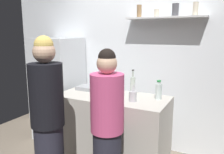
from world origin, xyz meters
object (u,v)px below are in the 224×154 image
(refrigerator, at_px, (59,89))
(wine_bottle_pale_glass, at_px, (133,84))
(wine_bottle_green_glass, at_px, (108,92))
(utensil_holder, at_px, (133,96))
(baking_pan, at_px, (90,88))
(person_pink_top, at_px, (107,128))
(person_blonde, at_px, (48,121))
(water_bottle_plastic, at_px, (159,91))

(refrigerator, xyz_separation_m, wine_bottle_pale_glass, (1.35, -0.08, 0.23))
(wine_bottle_green_glass, bearing_deg, refrigerator, 154.50)
(utensil_holder, xyz_separation_m, wine_bottle_green_glass, (-0.25, -0.16, 0.06))
(baking_pan, distance_m, wine_bottle_pale_glass, 0.64)
(refrigerator, xyz_separation_m, baking_pan, (0.73, -0.19, 0.13))
(refrigerator, relative_size, baking_pan, 4.88)
(refrigerator, bearing_deg, person_pink_top, -33.66)
(baking_pan, relative_size, person_blonde, 0.20)
(refrigerator, relative_size, wine_bottle_pale_glass, 5.15)
(water_bottle_plastic, height_order, person_pink_top, person_pink_top)
(utensil_holder, relative_size, wine_bottle_green_glass, 0.66)
(wine_bottle_pale_glass, bearing_deg, utensil_holder, -67.91)
(person_pink_top, bearing_deg, refrigerator, -65.76)
(refrigerator, height_order, wine_bottle_pale_glass, refrigerator)
(wine_bottle_green_glass, height_order, person_pink_top, person_pink_top)
(wine_bottle_green_glass, height_order, wine_bottle_pale_glass, wine_bottle_green_glass)
(baking_pan, relative_size, wine_bottle_pale_glass, 1.06)
(wine_bottle_pale_glass, bearing_deg, wine_bottle_green_glass, -101.47)
(wine_bottle_green_glass, xyz_separation_m, wine_bottle_pale_glass, (0.10, 0.51, -0.00))
(person_pink_top, xyz_separation_m, person_blonde, (-0.55, -0.27, 0.07))
(person_blonde, bearing_deg, refrigerator, -40.46)
(baking_pan, relative_size, person_pink_top, 0.21)
(baking_pan, xyz_separation_m, wine_bottle_pale_glass, (0.62, 0.11, 0.10))
(person_blonde, bearing_deg, person_pink_top, -140.48)
(refrigerator, height_order, person_pink_top, refrigerator)
(person_blonde, bearing_deg, wine_bottle_green_glass, -107.16)
(wine_bottle_pale_glass, height_order, water_bottle_plastic, wine_bottle_pale_glass)
(person_pink_top, height_order, person_blonde, person_blonde)
(baking_pan, bearing_deg, person_pink_top, -47.66)
(water_bottle_plastic, bearing_deg, utensil_holder, -137.68)
(utensil_holder, bearing_deg, person_pink_top, -97.91)
(person_blonde, bearing_deg, utensil_holder, -114.82)
(baking_pan, height_order, wine_bottle_green_glass, wine_bottle_green_glass)
(utensil_holder, xyz_separation_m, wine_bottle_pale_glass, (-0.14, 0.36, 0.06))
(wine_bottle_pale_glass, distance_m, person_blonde, 1.25)
(baking_pan, height_order, person_blonde, person_blonde)
(wine_bottle_pale_glass, relative_size, person_pink_top, 0.20)
(wine_bottle_pale_glass, bearing_deg, person_pink_top, -85.19)
(refrigerator, distance_m, person_blonde, 1.50)
(person_pink_top, bearing_deg, water_bottle_plastic, -145.47)
(person_pink_top, bearing_deg, wine_bottle_green_glass, -95.48)
(baking_pan, distance_m, utensil_holder, 0.81)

